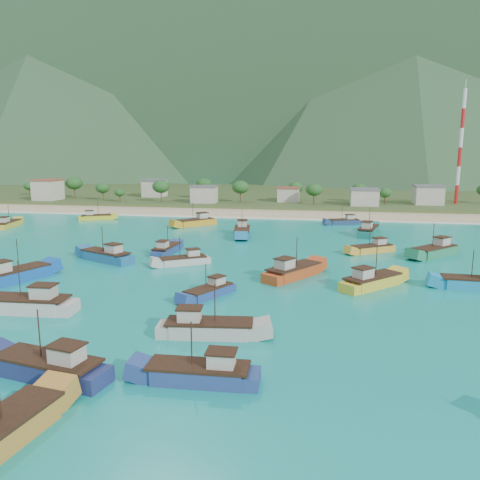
% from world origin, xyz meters
% --- Properties ---
extents(ground, '(600.00, 600.00, 0.00)m').
position_xyz_m(ground, '(0.00, 0.00, 0.00)').
color(ground, '#0B8275').
rests_on(ground, ground).
extents(beach, '(400.00, 18.00, 1.20)m').
position_xyz_m(beach, '(0.00, 79.00, 0.00)').
color(beach, beige).
rests_on(beach, ground).
extents(land, '(400.00, 110.00, 2.40)m').
position_xyz_m(land, '(0.00, 140.00, 0.00)').
color(land, '#385123').
rests_on(land, ground).
extents(surf_line, '(400.00, 2.50, 0.08)m').
position_xyz_m(surf_line, '(0.00, 69.50, 0.00)').
color(surf_line, white).
rests_on(surf_line, ground).
extents(mountains, '(1520.00, 440.00, 260.00)m').
position_xyz_m(mountains, '(-18.31, 403.81, 106.83)').
color(mountains, slate).
rests_on(mountains, ground).
extents(village, '(215.90, 29.65, 7.36)m').
position_xyz_m(village, '(10.16, 102.33, 4.61)').
color(village, beige).
rests_on(village, ground).
extents(vegetation, '(276.77, 26.10, 8.84)m').
position_xyz_m(vegetation, '(-6.18, 103.08, 5.36)').
color(vegetation, '#235623').
rests_on(vegetation, ground).
extents(radio_tower, '(1.20, 1.20, 39.22)m').
position_xyz_m(radio_tower, '(58.01, 108.00, 21.21)').
color(radio_tower, red).
rests_on(radio_tower, ground).
extents(boat_0, '(6.15, 12.12, 6.88)m').
position_xyz_m(boat_0, '(22.75, 46.01, 0.86)').
color(boat_0, '#16675B').
rests_on(boat_0, ground).
extents(boat_3, '(9.10, 7.02, 5.35)m').
position_xyz_m(boat_3, '(-11.88, 8.93, 0.58)').
color(boat_3, '#BEB5AE').
rests_on(boat_3, ground).
extents(boat_4, '(10.14, 10.55, 6.68)m').
position_xyz_m(boat_4, '(-21.85, 52.37, 0.82)').
color(boat_4, orange).
rests_on(boat_4, ground).
extents(boat_7, '(10.46, 10.54, 6.77)m').
position_xyz_m(boat_7, '(33.22, 24.15, 0.84)').
color(boat_7, '#247D53').
rests_on(boat_7, ground).
extents(boat_10, '(6.31, 8.66, 5.03)m').
position_xyz_m(boat_10, '(-2.99, -8.26, 0.52)').
color(boat_10, navy).
rests_on(boat_10, ground).
extents(boat_11, '(10.79, 4.37, 6.20)m').
position_xyz_m(boat_11, '(0.26, -22.12, 0.73)').
color(boat_11, '#B5B1A4').
rests_on(boat_11, ground).
extents(boat_12, '(5.06, 11.98, 6.86)m').
position_xyz_m(boat_12, '(-6.82, 39.23, 0.85)').
color(boat_12, teal).
rests_on(boat_12, ground).
extents(boat_13, '(10.43, 3.52, 6.08)m').
position_xyz_m(boat_13, '(34.28, 2.04, 0.71)').
color(boat_13, '#1787BD').
rests_on(boat_13, ground).
extents(boat_16, '(9.39, 5.71, 5.34)m').
position_xyz_m(boat_16, '(17.68, 62.07, 0.58)').
color(boat_16, navy).
rests_on(boat_16, ground).
extents(boat_17, '(11.59, 7.69, 6.63)m').
position_xyz_m(boat_17, '(-26.55, 8.99, 0.81)').
color(boat_17, '#1D5D93').
rests_on(boat_17, ground).
extents(boat_18, '(7.38, 12.19, 6.93)m').
position_xyz_m(boat_18, '(-34.17, -6.45, 0.87)').
color(boat_18, '#114FAD').
rests_on(boat_18, ground).
extents(boat_19, '(11.48, 5.26, 6.54)m').
position_xyz_m(boat_19, '(-11.05, -33.74, 0.80)').
color(boat_19, navy).
rests_on(boat_19, ground).
extents(boat_20, '(9.31, 7.66, 5.56)m').
position_xyz_m(boat_20, '(21.79, 25.44, 0.62)').
color(boat_20, gold).
rests_on(boat_20, ground).
extents(boat_21, '(9.63, 6.80, 5.56)m').
position_xyz_m(boat_21, '(-53.82, 58.00, 0.62)').
color(boat_21, gold).
rests_on(boat_21, ground).
extents(boat_24, '(11.87, 4.16, 6.90)m').
position_xyz_m(boat_24, '(-23.46, -18.58, 0.86)').
color(boat_24, beige).
rests_on(boat_24, ground).
extents(boat_25, '(9.98, 3.31, 5.83)m').
position_xyz_m(boat_25, '(2.22, -32.24, 0.67)').
color(boat_25, navy).
rests_on(boat_25, ground).
extents(boat_26, '(4.90, 10.50, 5.97)m').
position_xyz_m(boat_26, '(-69.96, 40.85, 0.69)').
color(boat_26, gold).
rests_on(boat_26, ground).
extents(boat_27, '(9.17, 11.45, 6.79)m').
position_xyz_m(boat_27, '(7.64, 3.50, 0.84)').
color(boat_27, '#BB431B').
rests_on(boat_27, ground).
extents(boat_30, '(3.40, 9.71, 5.65)m').
position_xyz_m(boat_30, '(-17.95, 17.18, 0.63)').
color(boat_30, navy).
rests_on(boat_30, ground).
extents(boat_31, '(9.82, 10.03, 6.40)m').
position_xyz_m(boat_31, '(19.36, 0.10, 0.77)').
color(boat_31, gold).
rests_on(boat_31, ground).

